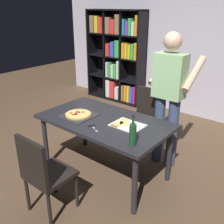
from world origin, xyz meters
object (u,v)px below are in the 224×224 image
Objects in this scene: bookshelf at (118,56)px; person_serving_pizza at (169,93)px; pepperoni_pizza_on_tray at (78,115)px; kitchen_scissors at (93,127)px; wine_bottle at (133,134)px; dining_table at (104,125)px; chair_near_camera at (43,171)px; chair_far_side at (145,114)px.

person_serving_pizza is (2.12, -1.66, 0.00)m from bookshelf.
pepperoni_pizza_on_tray is 1.97× the size of kitchen_scissors.
person_serving_pizza is 1.02m from wine_bottle.
bookshelf reaches higher than kitchen_scissors.
kitchen_scissors is at bearing -19.35° from pepperoni_pizza_on_tray.
wine_bottle reaches higher than dining_table.
dining_table is at bearing -55.21° from bookshelf.
wine_bottle is (0.94, -0.17, 0.10)m from pepperoni_pizza_on_tray.
dining_table is 0.95m from chair_near_camera.
wine_bottle reaches higher than chair_far_side.
bookshelf is (-1.65, 1.44, 0.49)m from chair_far_side.
dining_table is 5.02× the size of wine_bottle.
bookshelf reaches higher than dining_table.
wine_bottle is at bearing -49.60° from bookshelf.
chair_near_camera is 0.96m from wine_bottle.
wine_bottle is (0.62, 0.64, 0.36)m from chair_near_camera.
bookshelf is at bearing 118.02° from pepperoni_pizza_on_tray.
wine_bottle is at bearing -63.18° from chair_far_side.
kitchen_scissors is at bearing -57.13° from bookshelf.
person_serving_pizza reaches higher than chair_near_camera.
person_serving_pizza is 1.08m from kitchen_scissors.
wine_bottle is (2.27, -2.66, -0.13)m from bookshelf.
chair_near_camera is at bearing -133.87° from wine_bottle.
person_serving_pizza is 5.54× the size of wine_bottle.
person_serving_pizza is at bearing -25.16° from chair_far_side.
chair_near_camera is 2.85× the size of wine_bottle.
bookshelf reaches higher than person_serving_pizza.
pepperoni_pizza_on_tray reaches higher than kitchen_scissors.
kitchen_scissors is (-0.57, 0.04, -0.11)m from wine_bottle.
chair_far_side is at bearing 72.81° from pepperoni_pizza_on_tray.
bookshelf is at bearing 130.40° from wine_bottle.
person_serving_pizza is at bearing 74.08° from chair_near_camera.
dining_table is 8.12× the size of kitchen_scissors.
bookshelf is 6.17× the size of wine_bottle.
kitchen_scissors is (0.04, 0.69, 0.24)m from chair_near_camera.
bookshelf is at bearing 122.87° from kitchen_scissors.
dining_table is 0.36m from pepperoni_pizza_on_tray.
bookshelf is at bearing 138.83° from chair_far_side.
dining_table is 0.91m from person_serving_pizza.
dining_table is at bearing 90.00° from chair_near_camera.
chair_far_side is at bearing 92.09° from kitchen_scissors.
wine_bottle is at bearing -4.44° from kitchen_scissors.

